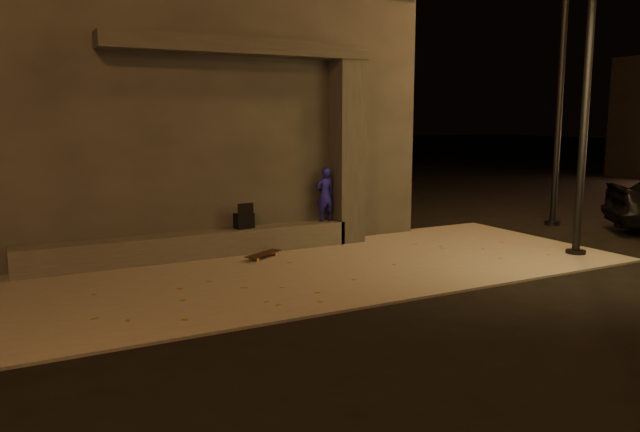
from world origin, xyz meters
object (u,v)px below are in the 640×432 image
column (347,152)px  backpack (244,219)px  skateboard (263,254)px  street_lamp_0 (592,6)px  skateboarder (325,194)px

column → backpack: size_ratio=7.47×
skateboard → street_lamp_0: 7.23m
skateboarder → skateboard: skateboarder is taller
skateboarder → column: bearing=177.5°
backpack → street_lamp_0: 7.25m
backpack → skateboard: size_ratio=0.60×
backpack → skateboarder: bearing=-5.6°
street_lamp_0 → skateboard: bearing=155.7°
skateboarder → street_lamp_0: (3.66, -3.03, 3.42)m
skateboarder → backpack: skateboarder is taller
column → skateboarder: bearing=180.0°
column → street_lamp_0: (3.16, -3.03, 2.61)m
backpack → skateboard: 0.85m
column → skateboarder: size_ratio=3.36×
skateboarder → street_lamp_0: bearing=137.8°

